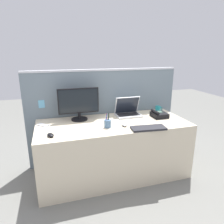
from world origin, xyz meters
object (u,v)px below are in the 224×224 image
at_px(pen_cup, 108,123).
at_px(desktop_monitor, 79,103).
at_px(laptop, 128,111).
at_px(cell_phone_silver_slab, 43,125).
at_px(coffee_mug, 158,109).
at_px(keyboard_main, 148,128).
at_px(computer_mouse_right_hand, 50,135).
at_px(computer_mouse_left_hand, 124,125).
at_px(desk_phone, 159,115).

bearing_deg(pen_cup, desktop_monitor, 126.10).
height_order(laptop, cell_phone_silver_slab, laptop).
distance_m(cell_phone_silver_slab, coffee_mug, 1.57).
height_order(laptop, pen_cup, laptop).
bearing_deg(coffee_mug, keyboard_main, -127.24).
height_order(keyboard_main, pen_cup, pen_cup).
height_order(keyboard_main, computer_mouse_right_hand, computer_mouse_right_hand).
distance_m(desktop_monitor, computer_mouse_left_hand, 0.64).
bearing_deg(keyboard_main, computer_mouse_left_hand, 148.36).
height_order(desk_phone, computer_mouse_right_hand, desk_phone).
bearing_deg(desk_phone, laptop, 153.38).
bearing_deg(keyboard_main, computer_mouse_right_hand, -179.61).
xyz_separation_m(computer_mouse_right_hand, cell_phone_silver_slab, (-0.08, 0.36, -0.01)).
bearing_deg(desktop_monitor, coffee_mug, 0.36).
bearing_deg(computer_mouse_left_hand, desktop_monitor, 150.64).
bearing_deg(laptop, coffee_mug, 2.93).
relative_size(keyboard_main, computer_mouse_right_hand, 3.88).
distance_m(desk_phone, keyboard_main, 0.48).
height_order(desk_phone, pen_cup, pen_cup).
relative_size(computer_mouse_right_hand, coffee_mug, 0.90).
bearing_deg(computer_mouse_right_hand, keyboard_main, -25.31).
distance_m(keyboard_main, computer_mouse_left_hand, 0.28).
xyz_separation_m(laptop, coffee_mug, (0.47, 0.02, -0.02)).
height_order(desktop_monitor, laptop, desktop_monitor).
height_order(laptop, desk_phone, laptop).
relative_size(desktop_monitor, computer_mouse_left_hand, 5.07).
height_order(desk_phone, keyboard_main, desk_phone).
bearing_deg(computer_mouse_left_hand, pen_cup, -173.67).
relative_size(computer_mouse_right_hand, computer_mouse_left_hand, 1.00).
bearing_deg(coffee_mug, computer_mouse_right_hand, -162.52).
bearing_deg(coffee_mug, pen_cup, -156.03).
bearing_deg(desk_phone, coffee_mug, 64.21).
relative_size(desktop_monitor, desk_phone, 2.57).
bearing_deg(pen_cup, computer_mouse_right_hand, -172.05).
distance_m(desk_phone, pen_cup, 0.77).
distance_m(keyboard_main, cell_phone_silver_slab, 1.23).
relative_size(desktop_monitor, keyboard_main, 1.30).
relative_size(desk_phone, keyboard_main, 0.51).
bearing_deg(pen_cup, desk_phone, 12.75).
distance_m(keyboard_main, computer_mouse_right_hand, 1.06).
bearing_deg(cell_phone_silver_slab, laptop, -38.98).
bearing_deg(desk_phone, computer_mouse_left_hand, -161.72).
relative_size(desk_phone, computer_mouse_left_hand, 1.97).
xyz_separation_m(desktop_monitor, desk_phone, (1.02, -0.20, -0.18)).
bearing_deg(computer_mouse_left_hand, keyboard_main, -27.29).
distance_m(desktop_monitor, computer_mouse_right_hand, 0.62).
bearing_deg(computer_mouse_left_hand, desk_phone, 28.19).
distance_m(laptop, computer_mouse_right_hand, 1.11).
relative_size(keyboard_main, pen_cup, 2.27).
distance_m(computer_mouse_right_hand, coffee_mug, 1.55).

